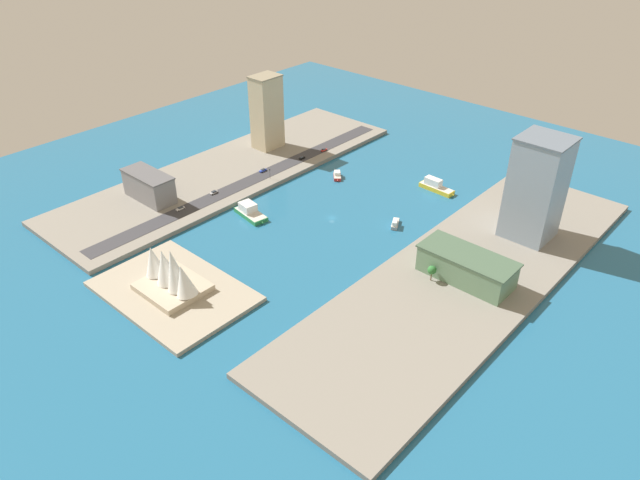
% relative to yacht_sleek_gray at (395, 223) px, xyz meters
% --- Properties ---
extents(ground_plane, '(440.00, 440.00, 0.00)m').
position_rel_yacht_sleek_gray_xyz_m(ground_plane, '(31.43, 16.73, -1.62)').
color(ground_plane, '#23668E').
extents(quay_west, '(70.00, 240.00, 2.59)m').
position_rel_yacht_sleek_gray_xyz_m(quay_west, '(-54.01, 16.73, -0.32)').
color(quay_west, gray).
rests_on(quay_west, ground_plane).
extents(quay_east, '(70.00, 240.00, 2.59)m').
position_rel_yacht_sleek_gray_xyz_m(quay_east, '(116.87, 16.73, -0.32)').
color(quay_east, gray).
rests_on(quay_east, ground_plane).
extents(peninsula_point, '(72.39, 49.69, 2.00)m').
position_rel_yacht_sleek_gray_xyz_m(peninsula_point, '(40.62, 117.80, -0.62)').
color(peninsula_point, '#A89E89').
rests_on(peninsula_point, ground_plane).
extents(road_strip, '(11.02, 228.00, 0.15)m').
position_rel_yacht_sleek_gray_xyz_m(road_strip, '(95.75, 16.73, 1.04)').
color(road_strip, '#38383D').
rests_on(road_strip, quay_east).
extents(yacht_sleek_gray, '(8.21, 12.03, 4.28)m').
position_rel_yacht_sleek_gray_xyz_m(yacht_sleek_gray, '(0.00, 0.00, 0.00)').
color(yacht_sleek_gray, '#999EA3').
rests_on(yacht_sleek_gray, ground_plane).
extents(ferry_yellow_fast, '(24.07, 7.49, 7.15)m').
position_rel_yacht_sleek_gray_xyz_m(ferry_yellow_fast, '(6.51, -50.61, 1.02)').
color(ferry_yellow_fast, yellow).
rests_on(ferry_yellow_fast, ground_plane).
extents(tugboat_red, '(9.98, 10.38, 3.96)m').
position_rel_yacht_sleek_gray_xyz_m(tugboat_red, '(61.66, -23.36, -0.06)').
color(tugboat_red, red).
rests_on(tugboat_red, ground_plane).
extents(ferry_green_doubledeck, '(23.92, 12.28, 7.29)m').
position_rel_yacht_sleek_gray_xyz_m(ferry_green_doubledeck, '(67.26, 45.77, 1.06)').
color(ferry_green_doubledeck, '#2D8C4C').
rests_on(ferry_green_doubledeck, ground_plane).
extents(office_block_beige, '(14.78, 19.23, 49.31)m').
position_rel_yacht_sleek_gray_xyz_m(office_block_beige, '(125.40, -24.63, 25.65)').
color(office_block_beige, '#C6B793').
rests_on(office_block_beige, quay_east).
extents(warehouse_low_gray, '(33.83, 14.81, 16.21)m').
position_rel_yacht_sleek_gray_xyz_m(warehouse_low_gray, '(121.79, 73.67, 9.10)').
color(warehouse_low_gray, gray).
rests_on(warehouse_low_gray, quay_east).
extents(terminal_long_green, '(45.21, 19.38, 13.55)m').
position_rel_yacht_sleek_gray_xyz_m(terminal_long_green, '(-55.26, 20.98, 7.77)').
color(terminal_long_green, slate).
rests_on(terminal_long_green, quay_west).
extents(tower_tall_glass, '(24.83, 24.07, 54.38)m').
position_rel_yacht_sleek_gray_xyz_m(tower_tall_glass, '(-59.15, -35.57, 28.19)').
color(tower_tall_glass, '#8C9EB2').
rests_on(tower_tall_glass, quay_west).
extents(hatchback_blue, '(1.86, 5.17, 1.56)m').
position_rel_yacht_sleek_gray_xyz_m(hatchback_blue, '(99.25, 5.29, 1.90)').
color(hatchback_blue, black).
rests_on(hatchback_blue, road_strip).
extents(suv_black, '(1.87, 4.57, 1.41)m').
position_rel_yacht_sleek_gray_xyz_m(suv_black, '(93.87, -24.95, 1.82)').
color(suv_black, black).
rests_on(suv_black, road_strip).
extents(sedan_silver, '(2.06, 5.07, 1.49)m').
position_rel_yacht_sleek_gray_xyz_m(sedan_silver, '(99.21, 45.35, 1.85)').
color(sedan_silver, black).
rests_on(sedan_silver, road_strip).
extents(van_white, '(2.07, 5.22, 1.57)m').
position_rel_yacht_sleek_gray_xyz_m(van_white, '(98.01, 70.44, 1.90)').
color(van_white, black).
rests_on(van_white, road_strip).
extents(pickup_red, '(1.86, 4.87, 1.62)m').
position_rel_yacht_sleek_gray_xyz_m(pickup_red, '(91.59, -44.38, 1.91)').
color(pickup_red, black).
rests_on(pickup_red, road_strip).
extents(traffic_light_waterfront, '(0.36, 0.36, 6.50)m').
position_rel_yacht_sleek_gray_xyz_m(traffic_light_waterfront, '(88.84, 9.05, 5.31)').
color(traffic_light_waterfront, black).
rests_on(traffic_light_waterfront, quay_east).
extents(opera_landmark, '(34.82, 25.86, 23.22)m').
position_rel_yacht_sleek_gray_xyz_m(opera_landmark, '(40.86, 117.80, 9.09)').
color(opera_landmark, '#BCAD93').
rests_on(opera_landmark, peninsula_point).
extents(park_tree_cluster, '(14.02, 19.69, 10.40)m').
position_rel_yacht_sleek_gray_xyz_m(park_tree_cluster, '(-48.11, 22.74, 7.41)').
color(park_tree_cluster, brown).
rests_on(park_tree_cluster, quay_west).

